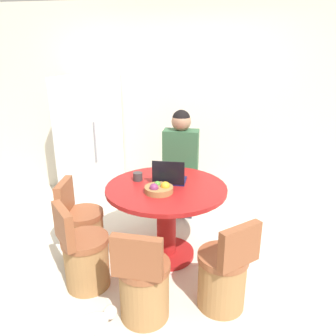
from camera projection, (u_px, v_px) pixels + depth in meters
ground_plane at (163, 261)px, 3.27m from camera, size 12.00×12.00×0.00m
wall_back at (185, 105)px, 4.41m from camera, size 7.00×0.06×2.60m
refrigerator at (90, 141)px, 4.38m from camera, size 0.70×0.70×1.69m
dining_table at (166, 208)px, 3.19m from camera, size 1.16×1.16×0.76m
chair_near_left_corner at (85, 258)px, 2.84m from camera, size 0.47×0.47×0.80m
chair_left_side at (83, 229)px, 3.29m from camera, size 0.42×0.41×0.80m
chair_near_right_corner at (223, 276)px, 2.60m from camera, size 0.47×0.47×0.80m
chair_near_camera at (144, 286)px, 2.49m from camera, size 0.40×0.41×0.80m
person_seated at (181, 161)px, 3.85m from camera, size 0.40×0.37×1.37m
laptop at (169, 178)px, 3.19m from camera, size 0.31×0.24×0.24m
fruit_bowl at (159, 189)px, 2.96m from camera, size 0.26×0.26×0.10m
coffee_cup at (138, 176)px, 3.25m from camera, size 0.09×0.09×0.08m
cat at (89, 325)px, 2.38m from camera, size 0.36×0.35×0.18m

